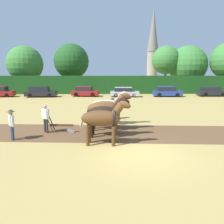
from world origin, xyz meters
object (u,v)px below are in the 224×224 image
Objects in this scene: draft_horse_lead_right at (105,114)px; tree_center at (166,60)px; parked_car_right at (167,92)px; parked_car_center_right at (124,92)px; parked_car_far_right at (211,92)px; tree_left at (25,64)px; plow at (64,127)px; draft_horse_trail_right at (108,105)px; farmer_onlooker_left at (11,123)px; parked_car_center at (85,92)px; tree_center_right at (188,65)px; draft_horse_lead_left at (103,119)px; parked_car_center_left at (41,92)px; farmer_beside_team at (112,107)px; tree_center_left at (71,61)px; church_spire at (153,46)px; draft_horse_trail_left at (107,109)px; farmer_at_plow at (45,116)px.

tree_center is at bearing 73.03° from draft_horse_lead_right.
draft_horse_lead_right reaches higher than parked_car_right.
parked_car_center_right is 1.00× the size of parked_car_far_right.
tree_left is 26.51m from parked_car_right.
parked_car_far_right reaches higher than plow.
tree_center is 1.98× the size of parked_car_center_right.
parked_car_far_right is (6.97, 0.33, -0.04)m from parked_car_right.
draft_horse_trail_right is 1.72× the size of plow.
farmer_onlooker_left is at bearing -142.89° from draft_horse_trail_right.
farmer_onlooker_left reaches higher than parked_car_center.
tree_left is at bearing 155.78° from parked_car_center_right.
tree_center_right is 36.56m from draft_horse_lead_left.
parked_car_center_left is at bearing -176.27° from parked_car_center_right.
parked_car_center is (6.50, 0.68, -0.02)m from parked_car_center_left.
tree_center is at bearing 23.59° from parked_car_center_left.
tree_left is 31.20m from tree_center_right.
draft_horse_lead_left is 6.07m from farmer_beside_team.
draft_horse_lead_right is 1.59× the size of farmer_beside_team.
parked_car_center_left is 1.05× the size of parked_car_far_right.
draft_horse_lead_left reaches higher than draft_horse_lead_right.
tree_center_left is at bearing -177.18° from tree_center.
church_spire reaches higher than draft_horse_trail_right.
plow is at bearing -117.94° from parked_car_right.
tree_left is 2.03× the size of parked_car_center.
tree_left is 11.86m from parked_car_center_left.
parked_car_center_right is (2.47, 17.62, -0.68)m from draft_horse_trail_right.
parked_car_center is at bearing -69.59° from tree_center_left.
tree_center reaches higher than parked_car_center_right.
draft_horse_lead_right is (-11.50, -31.04, -4.64)m from tree_center.
draft_horse_trail_right is at bearing -87.30° from farmer_beside_team.
draft_horse_trail_left is 20.03m from parked_car_center.
draft_horse_trail_left reaches higher than plow.
tree_center_right is at bearing 2.81° from tree_center_left.
draft_horse_lead_right is 1.58× the size of farmer_onlooker_left.
draft_horse_lead_left reaches higher than parked_car_center_left.
tree_center_left is 3.40× the size of draft_horse_lead_right.
draft_horse_trail_left reaches higher than farmer_onlooker_left.
tree_center_left is at bearing 106.50° from draft_horse_trail_left.
tree_left is 1.86× the size of parked_car_center_left.
parked_car_right reaches higher than parked_car_far_right.
farmer_onlooker_left is (-5.18, -3.46, -0.40)m from draft_horse_trail_right.
farmer_at_plow is at bearing -148.71° from draft_horse_trail_right.
draft_horse_lead_right is 3.71m from farmer_at_plow.
farmer_at_plow is 20.58m from parked_car_center_left.
farmer_beside_team is (0.52, 4.59, -0.33)m from draft_horse_lead_right.
draft_horse_lead_left reaches higher than parked_car_far_right.
parked_car_center_left is 1.05× the size of parked_car_center_right.
draft_horse_lead_right is at bearing -63.54° from farmer_at_plow.
farmer_beside_team reaches higher than parked_car_center.
church_spire is at bearing 67.68° from parked_car_center.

